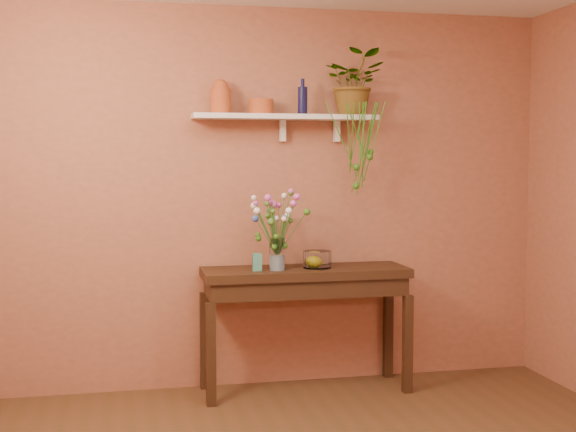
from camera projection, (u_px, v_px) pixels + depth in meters
name	position (u px, v px, depth m)	size (l,w,h in m)	color
room	(359.00, 219.00, 3.57)	(4.04, 4.04, 2.70)	#54351F
sideboard	(305.00, 286.00, 5.35)	(1.43, 0.46, 0.87)	#392115
wall_shelf	(287.00, 118.00, 5.37)	(1.30, 0.24, 0.19)	white
terracotta_jug	(220.00, 97.00, 5.25)	(0.15, 0.15, 0.23)	#B04726
terracotta_pot	(261.00, 107.00, 5.35)	(0.17, 0.17, 0.11)	#B04726
blue_bottle	(303.00, 100.00, 5.35)	(0.09, 0.09, 0.25)	#0F1137
spider_plant	(355.00, 83.00, 5.47)	(0.41, 0.36, 0.46)	#346F1A
plant_fronds	(362.00, 153.00, 5.35)	(0.41, 0.26, 0.65)	#346F1A
glass_vase	(277.00, 256.00, 5.24)	(0.11, 0.11, 0.22)	white
bouquet	(276.00, 215.00, 5.21)	(0.40, 0.50, 0.45)	#386B28
glass_bowl	(317.00, 260.00, 5.35)	(0.20, 0.20, 0.12)	white
lemon	(315.00, 261.00, 5.35)	(0.08, 0.08, 0.08)	yellow
carton	(257.00, 262.00, 5.20)	(0.06, 0.04, 0.12)	teal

